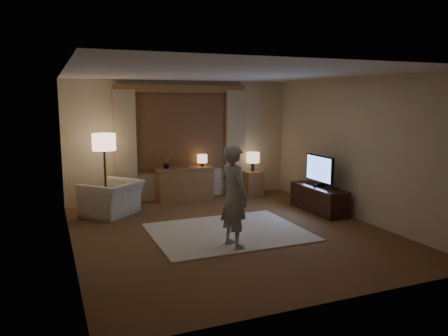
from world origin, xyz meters
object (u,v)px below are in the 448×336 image
sideboard (185,185)px  armchair (112,198)px  side_table (253,183)px  tv_stand (319,199)px  person (234,196)px

sideboard → armchair: bearing=-159.2°
side_table → tv_stand: (0.55, -1.84, -0.03)m
armchair → tv_stand: size_ratio=0.72×
side_table → person: 3.68m
sideboard → side_table: bearing=-1.8°
sideboard → armchair: 1.77m
sideboard → person: person is taller
side_table → armchair: bearing=-170.0°
side_table → sideboard: bearing=178.2°
sideboard → tv_stand: (2.16, -1.89, -0.10)m
armchair → side_table: armchair is taller
armchair → person: (1.42, -2.57, 0.46)m
person → side_table: bearing=-42.6°
armchair → sideboard: bearing=156.6°
tv_stand → person: bearing=-151.5°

